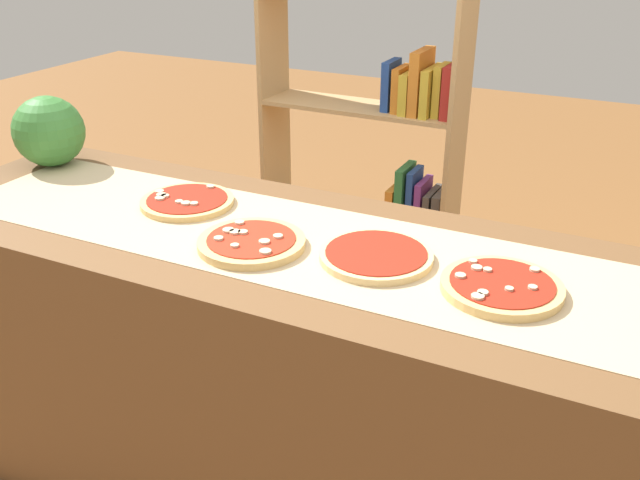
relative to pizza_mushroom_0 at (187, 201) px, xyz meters
The scene contains 8 objects.
counter 0.69m from the pizza_mushroom_0, ahead, with size 2.58×0.75×0.94m, color brown.
parchment_paper 0.50m from the pizza_mushroom_0, ahead, with size 2.27×0.50×0.00m, color tan.
pizza_mushroom_0 is the anchor object (origin of this frame).
pizza_mushroom_1 0.37m from the pizza_mushroom_0, 26.62° to the right, with size 0.29×0.29×0.03m.
pizza_plain_2 0.66m from the pizza_mushroom_0, ahead, with size 0.29×0.29×0.02m.
pizza_mushroom_3 0.99m from the pizza_mushroom_0, ahead, with size 0.29×0.29×0.03m.
watermelon 0.66m from the pizza_mushroom_0, behind, with size 0.24×0.24×0.24m, color #387A33.
bookshelf 1.15m from the pizza_mushroom_0, 78.44° to the left, with size 0.88×0.26×1.50m.
Camera 1 is at (0.72, -1.49, 1.76)m, focal length 38.76 mm.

